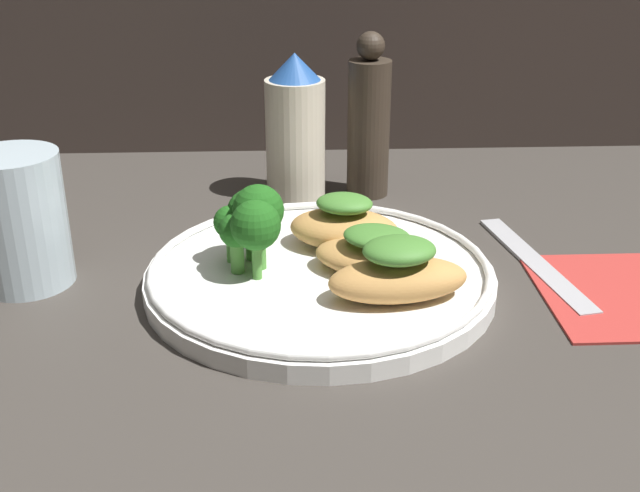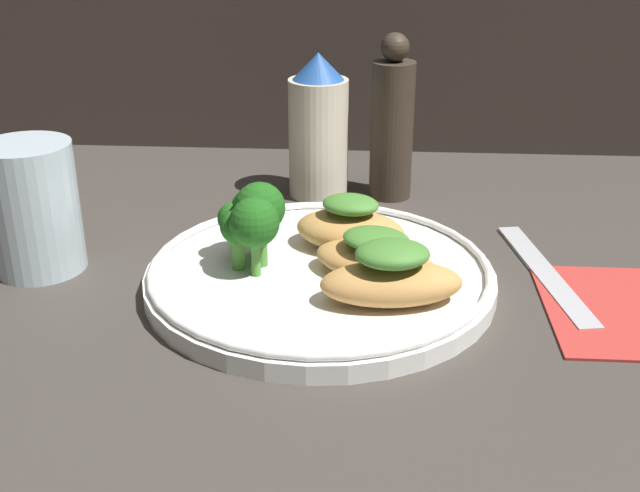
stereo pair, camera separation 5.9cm
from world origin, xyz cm
name	(u,v)px [view 2 (the right image)]	position (x,y,z in cm)	size (l,w,h in cm)	color
ground_plane	(320,293)	(0.00, 0.00, -0.50)	(180.00, 180.00, 1.00)	#3D3833
plate	(320,275)	(0.00, 0.00, 0.99)	(26.17, 26.17, 2.00)	white
grilled_meat_front	(391,278)	(5.19, -4.61, 3.28)	(10.32, 5.87, 4.49)	tan
grilled_meat_middle	(376,258)	(4.12, -0.70, 2.91)	(10.67, 8.44, 3.62)	tan
grilled_meat_back	(350,227)	(2.10, 4.32, 3.17)	(9.69, 7.38, 4.35)	tan
broccoli_bunch	(253,216)	(-5.04, 0.67, 5.36)	(5.35, 6.97, 6.59)	#4C8E38
sauce_bottle	(318,129)	(-1.46, 19.70, 6.58)	(5.66, 5.66, 13.75)	beige
pepper_grinder	(392,125)	(5.48, 19.70, 7.11)	(4.02, 4.02, 15.60)	#382D23
drinking_glass	(33,208)	(-22.22, 1.92, 5.09)	(7.03, 7.03, 10.19)	silver
fork	(545,271)	(17.32, 3.20, 0.30)	(4.86, 17.65, 0.60)	#B2B2B7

